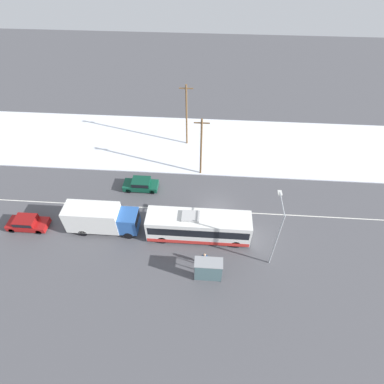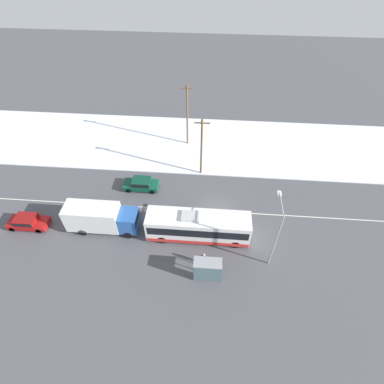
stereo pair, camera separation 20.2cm
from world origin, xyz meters
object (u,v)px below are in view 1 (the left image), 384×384
object	(u,v)px
streetlamp	(278,228)
utility_pole_roadside	(201,147)
pedestrian_at_stop	(204,258)
bus_shelter	(208,269)
parked_car_near_truck	(27,223)
utility_pole_snowlot	(187,115)
box_truck	(101,218)
sedan_car	(141,184)
city_bus	(199,226)

from	to	relation	value
streetlamp	utility_pole_roadside	distance (m)	14.17
pedestrian_at_stop	bus_shelter	bearing A→B (deg)	-75.74
parked_car_near_truck	utility_pole_snowlot	distance (m)	23.14
streetlamp	utility_pole_roadside	xyz separation A→B (m)	(-7.40, 12.08, -0.45)
box_truck	pedestrian_at_stop	size ratio (longest dim) A/B	4.51
sedan_car	parked_car_near_truck	world-z (taller)	sedan_car
city_bus	utility_pole_roadside	world-z (taller)	utility_pole_roadside
sedan_car	utility_pole_snowlot	size ratio (longest dim) A/B	0.47
sedan_car	pedestrian_at_stop	world-z (taller)	pedestrian_at_stop
sedan_car	bus_shelter	size ratio (longest dim) A/B	1.61
streetlamp	bus_shelter	bearing A→B (deg)	-155.09
pedestrian_at_stop	utility_pole_roadside	distance (m)	13.69
parked_car_near_truck	sedan_car	bearing A→B (deg)	31.43
sedan_car	streetlamp	world-z (taller)	streetlamp
parked_car_near_truck	city_bus	bearing A→B (deg)	0.44
pedestrian_at_stop	bus_shelter	size ratio (longest dim) A/B	0.64
bus_shelter	utility_pole_snowlot	bearing A→B (deg)	99.97
box_truck	utility_pole_roadside	bearing A→B (deg)	44.31
parked_car_near_truck	streetlamp	size ratio (longest dim) A/B	0.59
box_truck	streetlamp	world-z (taller)	streetlamp
box_truck	parked_car_near_truck	world-z (taller)	box_truck
city_bus	box_truck	size ratio (longest dim) A/B	1.41
sedan_car	bus_shelter	distance (m)	14.35
sedan_car	pedestrian_at_stop	xyz separation A→B (m)	(8.11, -9.94, 0.24)
city_bus	sedan_car	distance (m)	9.92
pedestrian_at_stop	utility_pole_roadside	bearing A→B (deg)	94.47
parked_car_near_truck	streetlamp	xyz separation A→B (m)	(25.55, -1.98, 3.88)
city_bus	parked_car_near_truck	xyz separation A→B (m)	(-18.42, -0.14, -0.82)
utility_pole_snowlot	city_bus	bearing A→B (deg)	-81.08
box_truck	utility_pole_roadside	size ratio (longest dim) A/B	0.93
sedan_car	bus_shelter	world-z (taller)	bus_shelter
city_bus	pedestrian_at_stop	bearing A→B (deg)	-76.99
sedan_car	pedestrian_at_stop	distance (m)	12.83
bus_shelter	streetlamp	distance (m)	7.22
sedan_car	bus_shelter	bearing A→B (deg)	126.48
city_bus	sedan_car	bearing A→B (deg)	137.97
city_bus	streetlamp	size ratio (longest dim) A/B	1.46
sedan_car	utility_pole_snowlot	bearing A→B (deg)	-116.49
parked_car_near_truck	utility_pole_snowlot	bearing A→B (deg)	45.93
streetlamp	utility_pole_snowlot	size ratio (longest dim) A/B	0.81
box_truck	utility_pole_snowlot	size ratio (longest dim) A/B	0.84
parked_car_near_truck	pedestrian_at_stop	distance (m)	19.44
box_truck	bus_shelter	xyz separation A→B (m)	(11.43, -5.10, -0.13)
pedestrian_at_stop	box_truck	bearing A→B (deg)	162.27
pedestrian_at_stop	streetlamp	distance (m)	7.43
streetlamp	box_truck	bearing A→B (deg)	172.38
streetlamp	parked_car_near_truck	bearing A→B (deg)	175.57
city_bus	utility_pole_snowlot	xyz separation A→B (m)	(-2.55, 16.24, 3.07)
box_truck	bus_shelter	world-z (taller)	box_truck
parked_car_near_truck	utility_pole_snowlot	xyz separation A→B (m)	(15.87, 16.39, 3.89)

